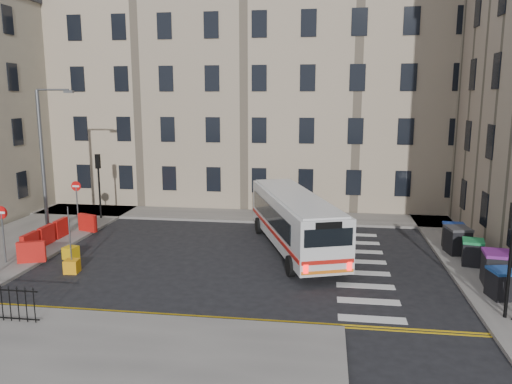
% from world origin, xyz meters
% --- Properties ---
extents(ground, '(120.00, 120.00, 0.00)m').
position_xyz_m(ground, '(0.00, 0.00, 0.00)').
color(ground, black).
rests_on(ground, ground).
extents(pavement_north, '(36.00, 3.20, 0.15)m').
position_xyz_m(pavement_north, '(-6.00, 8.60, 0.07)').
color(pavement_north, slate).
rests_on(pavement_north, ground).
extents(pavement_east, '(2.40, 26.00, 0.15)m').
position_xyz_m(pavement_east, '(9.00, 4.00, 0.07)').
color(pavement_east, slate).
rests_on(pavement_east, ground).
extents(pavement_west, '(6.00, 22.00, 0.15)m').
position_xyz_m(pavement_west, '(-14.00, 1.00, 0.07)').
color(pavement_west, slate).
rests_on(pavement_west, ground).
extents(pavement_sw, '(20.00, 6.00, 0.15)m').
position_xyz_m(pavement_sw, '(-7.00, -10.00, 0.07)').
color(pavement_sw, slate).
rests_on(pavement_sw, ground).
extents(terrace_north, '(38.30, 10.80, 17.20)m').
position_xyz_m(terrace_north, '(-7.00, 15.50, 8.62)').
color(terrace_north, tan).
rests_on(terrace_north, ground).
extents(traffic_light_east, '(0.28, 0.22, 4.10)m').
position_xyz_m(traffic_light_east, '(8.60, -5.50, 2.87)').
color(traffic_light_east, black).
rests_on(traffic_light_east, pavement_east).
extents(traffic_light_nw, '(0.28, 0.22, 4.10)m').
position_xyz_m(traffic_light_nw, '(-12.00, 6.50, 2.87)').
color(traffic_light_nw, black).
rests_on(traffic_light_nw, pavement_west).
extents(streetlamp, '(0.50, 0.22, 8.14)m').
position_xyz_m(streetlamp, '(-13.00, 2.00, 4.34)').
color(streetlamp, '#595B5E').
rests_on(streetlamp, pavement_west).
extents(no_entry_north, '(0.60, 0.08, 3.00)m').
position_xyz_m(no_entry_north, '(-12.50, 4.50, 2.08)').
color(no_entry_north, '#595B5E').
rests_on(no_entry_north, pavement_west).
extents(no_entry_south, '(0.60, 0.08, 3.00)m').
position_xyz_m(no_entry_south, '(-12.50, -2.50, 2.08)').
color(no_entry_south, '#595B5E').
rests_on(no_entry_south, pavement_west).
extents(roadworks_barriers, '(1.66, 6.26, 1.00)m').
position_xyz_m(roadworks_barriers, '(-11.84, 0.50, 0.65)').
color(roadworks_barriers, red).
rests_on(roadworks_barriers, pavement_west).
extents(bus, '(5.62, 10.59, 2.83)m').
position_xyz_m(bus, '(0.72, 1.80, 1.64)').
color(bus, silver).
rests_on(bus, ground).
extents(wheelie_bin_a, '(1.08, 1.19, 1.14)m').
position_xyz_m(wheelie_bin_a, '(9.04, -3.68, 0.72)').
color(wheelie_bin_a, black).
rests_on(wheelie_bin_a, pavement_east).
extents(wheelie_bin_b, '(1.24, 1.38, 1.39)m').
position_xyz_m(wheelie_bin_b, '(9.30, -2.23, 0.85)').
color(wheelie_bin_b, black).
rests_on(wheelie_bin_b, pavement_east).
extents(wheelie_bin_c, '(1.14, 1.24, 1.17)m').
position_xyz_m(wheelie_bin_c, '(9.03, 0.25, 0.74)').
color(wheelie_bin_c, black).
rests_on(wheelie_bin_c, pavement_east).
extents(wheelie_bin_d, '(1.22, 1.35, 1.32)m').
position_xyz_m(wheelie_bin_d, '(8.78, 1.96, 0.82)').
color(wheelie_bin_d, black).
rests_on(wheelie_bin_d, pavement_east).
extents(wheelie_bin_e, '(1.08, 1.23, 1.30)m').
position_xyz_m(wheelie_bin_e, '(8.77, 2.64, 0.81)').
color(wheelie_bin_e, black).
rests_on(wheelie_bin_e, pavement_east).
extents(bollard_yellow, '(0.70, 0.70, 0.60)m').
position_xyz_m(bollard_yellow, '(-10.00, -1.11, 0.30)').
color(bollard_yellow, '#E3A90C').
rests_on(bollard_yellow, ground).
extents(bollard_chevron, '(0.67, 0.67, 0.60)m').
position_xyz_m(bollard_chevron, '(-8.94, -2.97, 0.30)').
color(bollard_chevron, orange).
rests_on(bollard_chevron, ground).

